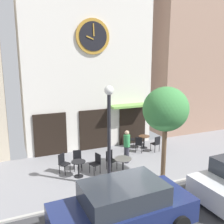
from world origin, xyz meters
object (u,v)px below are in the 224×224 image
Objects in this scene: cafe_chair_by_entrance at (96,162)px; cafe_chair_mid_row at (156,143)px; street_lamp at (109,137)px; cafe_chair_facing_wall at (63,162)px; cafe_chair_right_end at (111,158)px; street_tree at (166,110)px; pedestrian_green at (127,146)px; cafe_chair_outer at (130,138)px; parked_car_navy at (123,208)px; cafe_table_near_door at (79,166)px; cafe_table_leftmost at (123,163)px; cafe_chair_curbside at (77,158)px; cafe_chair_left_end at (139,143)px; cafe_table_near_curb at (144,140)px.

cafe_chair_by_entrance and cafe_chair_mid_row have the same top height.
street_lamp is 4.59× the size of cafe_chair_facing_wall.
street_lamp is at bearing -87.50° from cafe_chair_by_entrance.
cafe_chair_right_end is 0.77m from cafe_chair_by_entrance.
cafe_chair_mid_row is (1.42, 2.74, -2.51)m from street_tree.
pedestrian_green is (3.17, -0.10, 0.33)m from cafe_chair_facing_wall.
cafe_chair_outer is 0.21× the size of parked_car_navy.
cafe_table_near_door is 0.80× the size of cafe_chair_right_end.
cafe_table_leftmost is at bearing -68.20° from cafe_chair_right_end.
cafe_chair_curbside is at bearing 141.78° from cafe_table_leftmost.
cafe_chair_mid_row is at bearing 6.16° from cafe_chair_facing_wall.
cafe_chair_by_entrance is at bearing 81.75° from parked_car_navy.
cafe_chair_right_end is 3.38m from cafe_chair_mid_row.
cafe_chair_curbside is 1.00× the size of cafe_chair_left_end.
cafe_chair_left_end is at bearing 30.42° from cafe_chair_right_end.
cafe_chair_by_entrance is at bearing -154.42° from cafe_chair_left_end.
street_tree is 4.45× the size of cafe_chair_left_end.
cafe_chair_outer reaches higher than cafe_table_near_door.
cafe_table_leftmost is at bearing 37.77° from street_lamp.
cafe_table_near_door is (-3.39, 1.52, -2.56)m from street_tree.
cafe_table_near_door is at bearing 155.91° from street_tree.
pedestrian_green is (1.73, 1.88, -1.24)m from street_lamp.
cafe_chair_mid_row reaches higher than cafe_table_near_door.
street_lamp is 2.10m from cafe_chair_by_entrance.
cafe_chair_by_entrance is 1.51m from cafe_chair_facing_wall.
street_lamp is at bearing -114.88° from cafe_chair_right_end.
cafe_table_near_curb is 0.44× the size of pedestrian_green.
parked_car_navy is at bearing -115.70° from cafe_table_leftmost.
cafe_chair_by_entrance is at bearing -151.73° from cafe_table_near_curb.
cafe_chair_facing_wall is (-5.04, -1.37, 0.03)m from cafe_table_near_curb.
cafe_table_near_curb is 0.81× the size of cafe_chair_right_end.
street_lamp is 2.66m from street_tree.
cafe_chair_facing_wall is 4.68m from parked_car_navy.
cafe_table_leftmost is 2.72m from cafe_chair_facing_wall.
cafe_chair_curbside reaches higher than cafe_table_near_door.
cafe_chair_mid_row is at bearing 17.28° from pedestrian_green.
cafe_chair_by_entrance is (0.68, -0.74, 0.00)m from cafe_chair_curbside.
cafe_chair_curbside is 0.54× the size of pedestrian_green.
cafe_chair_right_end and cafe_chair_curbside have the same top height.
pedestrian_green reaches higher than cafe_chair_outer.
cafe_table_near_door is (-0.91, 1.34, -1.62)m from street_lamp.
cafe_chair_curbside is at bearing 174.31° from pedestrian_green.
cafe_chair_left_end reaches higher than cafe_table_near_door.
cafe_chair_mid_row is 0.21× the size of parked_car_navy.
cafe_chair_left_end is 1.06m from cafe_chair_outer.
cafe_chair_mid_row is (3.97, 1.17, 0.00)m from cafe_chair_by_entrance.
cafe_chair_right_end is at bearing -161.78° from cafe_chair_mid_row.
cafe_chair_outer is at bearing 52.96° from street_lamp.
cafe_chair_mid_row is (3.21, 1.06, 0.00)m from cafe_chair_right_end.
cafe_chair_outer is at bearing 39.92° from cafe_chair_by_entrance.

